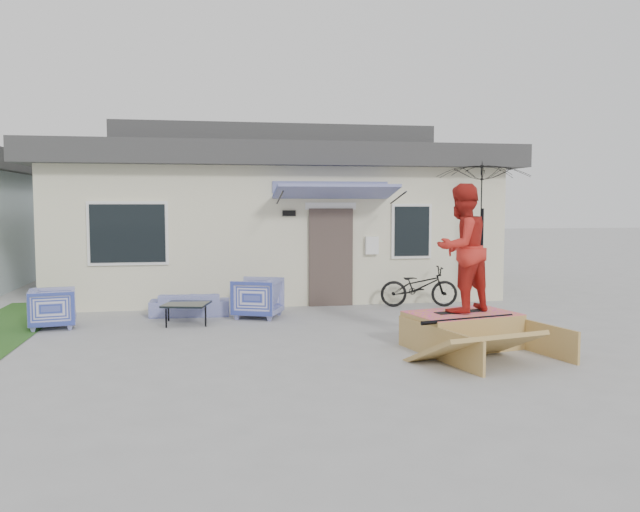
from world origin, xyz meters
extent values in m
plane|color=#969696|center=(0.00, 0.00, 0.00)|extent=(90.00, 90.00, 0.00)
cube|color=beige|center=(0.00, 8.00, 1.50)|extent=(10.00, 7.00, 3.00)
cube|color=#333333|center=(0.00, 8.00, 3.25)|extent=(10.80, 7.80, 0.50)
cube|color=#333333|center=(0.00, 8.00, 3.80)|extent=(7.50, 4.50, 0.60)
cube|color=#473933|center=(1.00, 4.46, 1.05)|extent=(0.95, 0.08, 2.10)
cube|color=white|center=(-3.20, 4.47, 1.60)|extent=(1.60, 0.06, 1.30)
cube|color=white|center=(2.80, 4.47, 1.60)|extent=(0.90, 0.06, 1.20)
cube|color=navy|center=(1.00, 3.95, 2.45)|extent=(2.50, 1.09, 0.29)
imported|color=navy|center=(-1.97, 3.72, 0.30)|extent=(1.55, 0.52, 0.60)
imported|color=navy|center=(-4.32, 2.82, 0.39)|extent=(0.84, 0.88, 0.78)
imported|color=navy|center=(-0.67, 3.26, 0.43)|extent=(1.03, 1.06, 0.86)
cube|color=black|center=(-2.01, 2.84, 0.19)|extent=(0.93, 0.93, 0.38)
imported|color=black|center=(2.83, 4.01, 0.53)|extent=(1.72, 0.79, 1.06)
cylinder|color=black|center=(4.15, 3.79, 1.05)|extent=(0.05, 0.05, 2.10)
imported|color=black|center=(4.15, 3.79, 1.75)|extent=(2.36, 2.24, 0.90)
cube|color=black|center=(2.21, 0.19, 0.55)|extent=(0.86, 0.39, 0.05)
imported|color=red|center=(2.21, 0.19, 1.56)|extent=(1.19, 1.09, 1.96)
camera|label=1|loc=(-1.60, -9.11, 2.19)|focal=36.23mm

